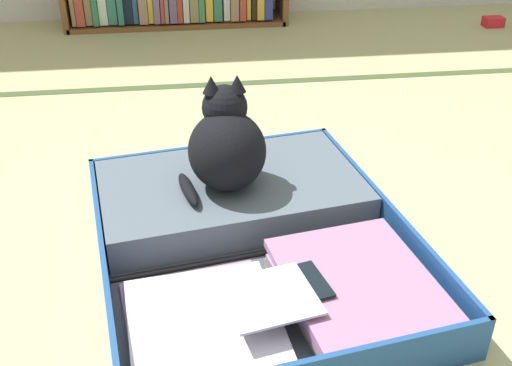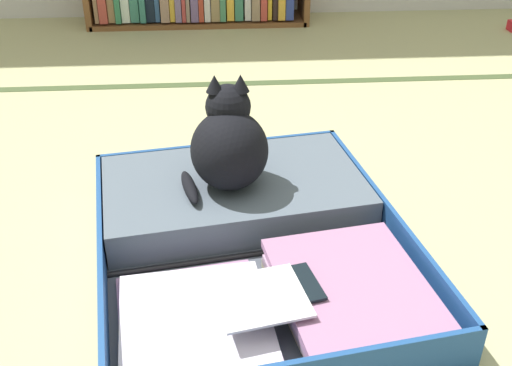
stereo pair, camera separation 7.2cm
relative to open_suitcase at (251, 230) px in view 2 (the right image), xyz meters
The scene contains 4 objects.
ground_plane 0.28m from the open_suitcase, 67.62° to the right, with size 10.00×10.00×0.00m, color tan.
tatami_border 1.11m from the open_suitcase, 84.48° to the left, with size 4.80×0.05×0.00m.
open_suitcase is the anchor object (origin of this frame).
black_cat 0.22m from the open_suitcase, 109.70° to the left, with size 0.24×0.23×0.29m.
Camera 2 is at (-0.18, -0.98, 0.93)m, focal length 42.56 mm.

